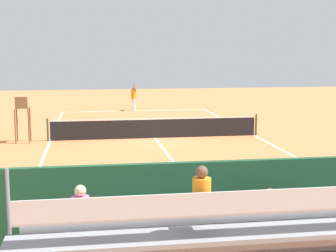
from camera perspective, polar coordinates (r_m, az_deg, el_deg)
name	(u,v)px	position (r m, az deg, el deg)	size (l,w,h in m)	color
ground_plane	(155,138)	(24.48, -1.45, -1.37)	(60.00, 60.00, 0.00)	#D17542
court_line_markings	(155,138)	(24.51, -1.46, -1.35)	(10.10, 22.20, 0.01)	white
tennis_net	(155,128)	(24.39, -1.46, -0.21)	(10.30, 0.10, 1.07)	black
backdrop_wall	(241,206)	(10.88, 8.28, -8.99)	(18.00, 0.16, 2.00)	#1E4C2D
bleacher_stand	(264,233)	(9.71, 10.80, -11.79)	(9.06, 2.40, 2.48)	gray
umpire_chair	(22,114)	(24.04, -16.21, 1.27)	(0.67, 0.67, 2.14)	brown
equipment_bag	(279,230)	(12.04, 12.44, -11.48)	(0.90, 0.36, 0.36)	black
tennis_player	(134,96)	(35.39, -3.93, 3.41)	(0.46, 0.56, 1.93)	white
tennis_racket	(119,111)	(35.27, -5.60, 1.73)	(0.57, 0.42, 0.03)	black
tennis_ball_near	(144,117)	(31.89, -2.79, 1.05)	(0.07, 0.07, 0.07)	#CCDB33
tennis_ball_far	(110,115)	(32.98, -6.56, 1.26)	(0.07, 0.07, 0.07)	#CCDB33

